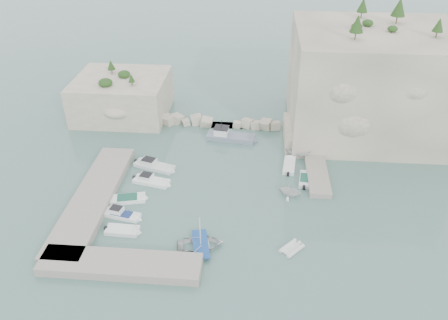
# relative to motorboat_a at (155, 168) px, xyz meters

# --- Properties ---
(ground) EXTENTS (400.00, 400.00, 0.00)m
(ground) POSITION_rel_motorboat_a_xyz_m (10.62, -7.66, 0.00)
(ground) COLOR #4C736A
(ground) RESTS_ON ground
(cliff_east) EXTENTS (26.00, 22.00, 17.00)m
(cliff_east) POSITION_rel_motorboat_a_xyz_m (33.62, 15.34, 8.50)
(cliff_east) COLOR beige
(cliff_east) RESTS_ON ground
(cliff_terrace) EXTENTS (8.00, 10.00, 2.50)m
(cliff_terrace) POSITION_rel_motorboat_a_xyz_m (23.62, 10.34, 1.25)
(cliff_terrace) COLOR beige
(cliff_terrace) RESTS_ON ground
(outcrop_west) EXTENTS (16.00, 14.00, 7.00)m
(outcrop_west) POSITION_rel_motorboat_a_xyz_m (-9.38, 17.34, 3.50)
(outcrop_west) COLOR beige
(outcrop_west) RESTS_ON ground
(quay_west) EXTENTS (5.00, 24.00, 1.10)m
(quay_west) POSITION_rel_motorboat_a_xyz_m (-6.38, -8.66, 0.55)
(quay_west) COLOR #9E9689
(quay_west) RESTS_ON ground
(quay_south) EXTENTS (18.00, 4.00, 1.10)m
(quay_south) POSITION_rel_motorboat_a_xyz_m (0.62, -20.16, 0.55)
(quay_south) COLOR #9E9689
(quay_south) RESTS_ON ground
(ledge_east) EXTENTS (3.00, 16.00, 0.80)m
(ledge_east) POSITION_rel_motorboat_a_xyz_m (24.12, 2.34, 0.40)
(ledge_east) COLOR #9E9689
(ledge_east) RESTS_ON ground
(breakwater) EXTENTS (28.00, 3.00, 1.40)m
(breakwater) POSITION_rel_motorboat_a_xyz_m (9.62, 14.34, 0.70)
(breakwater) COLOR beige
(breakwater) RESTS_ON ground
(motorboat_a) EXTENTS (7.09, 3.99, 1.40)m
(motorboat_a) POSITION_rel_motorboat_a_xyz_m (0.00, 0.00, 0.00)
(motorboat_a) COLOR silver
(motorboat_a) RESTS_ON ground
(motorboat_b) EXTENTS (5.97, 3.04, 1.40)m
(motorboat_b) POSITION_rel_motorboat_a_xyz_m (0.42, -3.88, 0.00)
(motorboat_b) COLOR white
(motorboat_b) RESTS_ON ground
(motorboat_c) EXTENTS (5.54, 3.02, 0.70)m
(motorboat_c) POSITION_rel_motorboat_a_xyz_m (-1.91, -8.15, 0.00)
(motorboat_c) COLOR white
(motorboat_c) RESTS_ON ground
(motorboat_d) EXTENTS (5.51, 2.68, 1.40)m
(motorboat_d) POSITION_rel_motorboat_a_xyz_m (-1.70, -11.50, 0.00)
(motorboat_d) COLOR white
(motorboat_d) RESTS_ON ground
(motorboat_e) EXTENTS (4.50, 1.98, 0.70)m
(motorboat_e) POSITION_rel_motorboat_a_xyz_m (-0.84, -14.36, 0.00)
(motorboat_e) COLOR white
(motorboat_e) RESTS_ON ground
(rowboat) EXTENTS (6.13, 4.95, 1.12)m
(rowboat) POSITION_rel_motorboat_a_xyz_m (9.05, -16.16, 0.00)
(rowboat) COLOR silver
(rowboat) RESTS_ON ground
(inflatable_dinghy) EXTENTS (3.21, 3.30, 0.44)m
(inflatable_dinghy) POSITION_rel_motorboat_a_xyz_m (19.69, -15.69, 0.00)
(inflatable_dinghy) COLOR silver
(inflatable_dinghy) RESTS_ON ground
(tender_east_a) EXTENTS (4.21, 3.94, 1.79)m
(tender_east_a) POSITION_rel_motorboat_a_xyz_m (19.88, -5.13, 0.00)
(tender_east_a) COLOR white
(tender_east_a) RESTS_ON ground
(tender_east_b) EXTENTS (2.05, 4.58, 0.70)m
(tender_east_b) POSITION_rel_motorboat_a_xyz_m (22.23, -1.61, 0.00)
(tender_east_b) COLOR silver
(tender_east_b) RESTS_ON ground
(tender_east_c) EXTENTS (2.27, 5.37, 0.70)m
(tender_east_c) POSITION_rel_motorboat_a_xyz_m (20.17, 1.87, 0.00)
(tender_east_c) COLOR white
(tender_east_c) RESTS_ON ground
(tender_east_d) EXTENTS (4.52, 3.23, 1.64)m
(tender_east_d) POSITION_rel_motorboat_a_xyz_m (21.51, 5.05, 0.00)
(tender_east_d) COLOR silver
(tender_east_d) RESTS_ON ground
(work_boat) EXTENTS (8.89, 3.62, 2.20)m
(work_boat) POSITION_rel_motorboat_a_xyz_m (10.81, 9.44, 0.00)
(work_boat) COLOR slate
(work_boat) RESTS_ON ground
(rowboat_mast) EXTENTS (0.10, 0.10, 4.20)m
(rowboat_mast) POSITION_rel_motorboat_a_xyz_m (9.05, -16.16, 2.66)
(rowboat_mast) COLOR white
(rowboat_mast) RESTS_ON rowboat
(vegetation) EXTENTS (53.48, 13.88, 13.40)m
(vegetation) POSITION_rel_motorboat_a_xyz_m (28.45, 16.74, 17.93)
(vegetation) COLOR #1E4219
(vegetation) RESTS_ON ground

